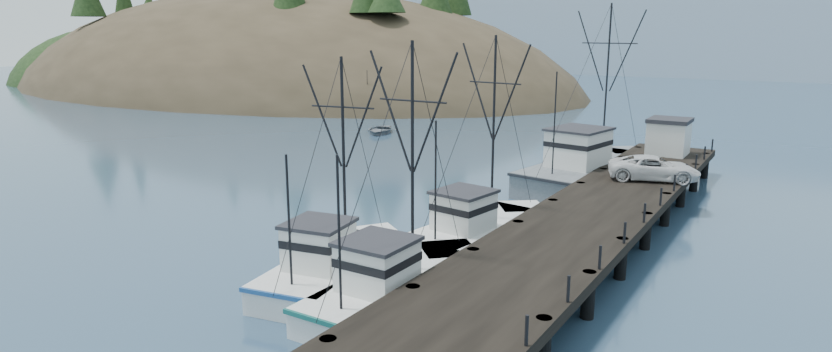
{
  "coord_description": "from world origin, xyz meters",
  "views": [
    {
      "loc": [
        23.56,
        -18.37,
        11.39
      ],
      "look_at": [
        2.73,
        15.21,
        2.5
      ],
      "focal_mm": 28.0,
      "sensor_mm": 36.0,
      "label": 1
    }
  ],
  "objects": [
    {
      "name": "trawler_far",
      "position": [
        8.74,
        12.15,
        0.82
      ],
      "size": [
        4.98,
        11.32,
        11.51
      ],
      "color": "white",
      "rests_on": "ground"
    },
    {
      "name": "headland",
      "position": [
        -74.95,
        78.61,
        -4.55
      ],
      "size": [
        134.8,
        78.0,
        51.0
      ],
      "color": "#382D1E",
      "rests_on": "ground"
    },
    {
      "name": "pickup_truck",
      "position": [
        15.12,
        24.17,
        2.78
      ],
      "size": [
        6.13,
        4.19,
        1.56
      ],
      "primitive_type": "imported",
      "rotation": [
        0.0,
        0.0,
        1.88
      ],
      "color": "silver",
      "rests_on": "pier"
    },
    {
      "name": "ground",
      "position": [
        0.0,
        0.0,
        0.0
      ],
      "size": [
        400.0,
        400.0,
        0.0
      ],
      "primitive_type": "plane",
      "color": "navy",
      "rests_on": "ground"
    },
    {
      "name": "pier_shed",
      "position": [
        14.07,
        34.0,
        3.42
      ],
      "size": [
        3.0,
        3.2,
        2.8
      ],
      "color": "silver",
      "rests_on": "pier"
    },
    {
      "name": "motorboat",
      "position": [
        -18.28,
        41.26,
        0.0
      ],
      "size": [
        5.45,
        6.28,
        1.09
      ],
      "primitive_type": "imported",
      "rotation": [
        0.0,
        0.0,
        0.39
      ],
      "color": "slate",
      "rests_on": "ground"
    },
    {
      "name": "work_vessel",
      "position": [
        9.72,
        28.9,
        1.23
      ],
      "size": [
        7.25,
        16.62,
        13.7
      ],
      "color": "slate",
      "rests_on": "ground"
    },
    {
      "name": "trawler_near",
      "position": [
        9.35,
        3.19,
        0.82
      ],
      "size": [
        3.73,
        11.14,
        11.35
      ],
      "color": "white",
      "rests_on": "ground"
    },
    {
      "name": "distant_ridge",
      "position": [
        10.0,
        170.0,
        0.0
      ],
      "size": [
        360.0,
        40.0,
        26.0
      ],
      "primitive_type": "cube",
      "color": "#9EB2C6",
      "rests_on": "ground"
    },
    {
      "name": "moored_sailboats",
      "position": [
        -33.26,
        60.02,
        0.33
      ],
      "size": [
        12.8,
        16.91,
        6.35
      ],
      "color": "white",
      "rests_on": "ground"
    },
    {
      "name": "distant_ridge_far",
      "position": [
        -40.0,
        185.0,
        0.0
      ],
      "size": [
        180.0,
        25.0,
        18.0
      ],
      "primitive_type": "cube",
      "color": "silver",
      "rests_on": "ground"
    },
    {
      "name": "pier",
      "position": [
        14.0,
        16.0,
        1.69
      ],
      "size": [
        6.0,
        44.0,
        2.0
      ],
      "color": "black",
      "rests_on": "ground"
    },
    {
      "name": "trawler_mid",
      "position": [
        5.49,
        3.75,
        0.82
      ],
      "size": [
        5.02,
        10.7,
        10.62
      ],
      "color": "white",
      "rests_on": "ground"
    }
  ]
}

